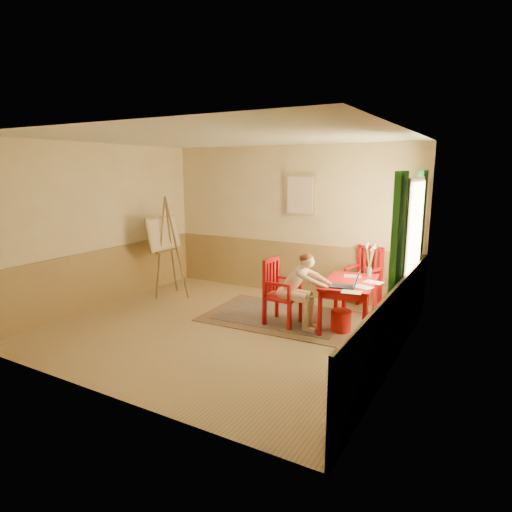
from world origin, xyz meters
The scene contains 14 objects.
room centered at (0.00, 0.00, 1.40)m, with size 5.04×4.54×2.84m.
wainscot centered at (0.00, 0.80, 0.50)m, with size 5.00×4.50×1.00m.
window centered at (2.42, 1.10, 1.35)m, with size 0.12×2.01×2.20m.
wall_portrait centered at (0.25, 2.20, 1.90)m, with size 0.60×0.05×0.76m.
rug centered at (0.52, 0.89, 0.01)m, with size 2.47×1.71×0.02m.
table centered at (1.61, 1.01, 0.63)m, with size 0.87×1.28×0.72m.
chair_left centered at (0.64, 0.61, 0.52)m, with size 0.49×0.47×1.03m.
chair_back centered at (1.57, 1.96, 0.54)m, with size 0.59×0.60×1.08m.
figure centered at (0.95, 0.60, 0.64)m, with size 0.86×0.37×1.16m.
laptop centered at (1.68, 0.64, 0.77)m, with size 0.44×0.31×0.24m.
papers centered at (1.79, 0.91, 0.72)m, with size 0.68×1.12×0.00m.
vase centered at (1.76, 1.47, 0.96)m, with size 0.18×0.27×0.53m.
wastebasket centered at (1.57, 0.76, 0.16)m, with size 0.30×0.30×0.32m, color red.
easel centered at (-1.95, 0.97, 1.11)m, with size 0.63×0.83×1.88m.
Camera 1 is at (3.48, -5.15, 2.37)m, focal length 30.41 mm.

